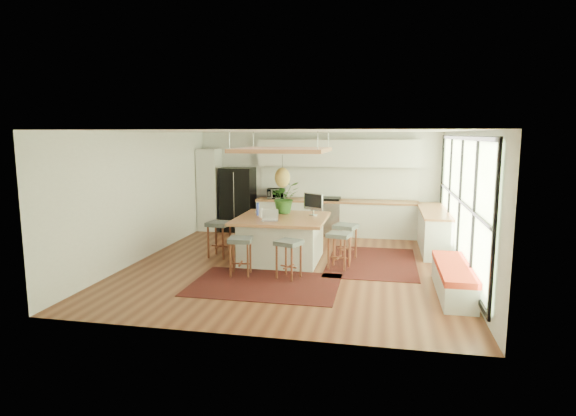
% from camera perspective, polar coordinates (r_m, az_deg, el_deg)
% --- Properties ---
extents(floor, '(7.00, 7.00, 0.00)m').
position_cam_1_polar(floor, '(9.80, 0.57, -6.84)').
color(floor, '#512417').
rests_on(floor, ground).
extents(ceiling, '(7.00, 7.00, 0.00)m').
position_cam_1_polar(ceiling, '(9.44, 0.60, 9.15)').
color(ceiling, white).
rests_on(ceiling, ground).
extents(wall_back, '(6.50, 0.00, 6.50)m').
position_cam_1_polar(wall_back, '(12.96, 3.49, 3.05)').
color(wall_back, silver).
rests_on(wall_back, ground).
extents(wall_front, '(6.50, 0.00, 6.50)m').
position_cam_1_polar(wall_front, '(6.17, -5.53, -3.32)').
color(wall_front, silver).
rests_on(wall_front, ground).
extents(wall_left, '(0.00, 7.00, 7.00)m').
position_cam_1_polar(wall_left, '(10.62, -16.91, 1.43)').
color(wall_left, silver).
rests_on(wall_left, ground).
extents(wall_right, '(0.00, 7.00, 7.00)m').
position_cam_1_polar(wall_right, '(9.48, 20.27, 0.41)').
color(wall_right, silver).
rests_on(wall_right, ground).
extents(window_wall, '(0.10, 6.20, 2.60)m').
position_cam_1_polar(window_wall, '(9.47, 20.11, 0.72)').
color(window_wall, black).
rests_on(window_wall, wall_right).
extents(pantry, '(0.55, 0.60, 2.25)m').
position_cam_1_polar(pantry, '(13.40, -9.31, 2.18)').
color(pantry, silver).
rests_on(pantry, floor).
extents(back_counter_base, '(4.20, 0.60, 0.88)m').
position_cam_1_polar(back_counter_base, '(12.70, 5.71, -1.23)').
color(back_counter_base, silver).
rests_on(back_counter_base, floor).
extents(back_counter_top, '(4.24, 0.64, 0.05)m').
position_cam_1_polar(back_counter_top, '(12.63, 5.75, 0.82)').
color(back_counter_top, brown).
rests_on(back_counter_top, back_counter_base).
extents(backsplash, '(4.20, 0.02, 0.80)m').
position_cam_1_polar(backsplash, '(12.87, 5.91, 2.99)').
color(backsplash, white).
rests_on(backsplash, wall_back).
extents(upper_cabinets, '(4.20, 0.34, 0.70)m').
position_cam_1_polar(upper_cabinets, '(12.66, 5.90, 6.52)').
color(upper_cabinets, silver).
rests_on(upper_cabinets, wall_back).
extents(range, '(0.76, 0.62, 1.00)m').
position_cam_1_polar(range, '(12.72, 4.60, -0.93)').
color(range, '#A5A5AA').
rests_on(range, floor).
extents(right_counter_base, '(0.60, 2.50, 0.88)m').
position_cam_1_polar(right_counter_base, '(11.54, 16.96, -2.59)').
color(right_counter_base, silver).
rests_on(right_counter_base, floor).
extents(right_counter_top, '(0.64, 2.54, 0.05)m').
position_cam_1_polar(right_counter_top, '(11.46, 17.07, -0.34)').
color(right_counter_top, brown).
rests_on(right_counter_top, right_counter_base).
extents(window_bench, '(0.52, 2.00, 0.50)m').
position_cam_1_polar(window_bench, '(8.50, 19.09, -8.04)').
color(window_bench, silver).
rests_on(window_bench, floor).
extents(ceiling_panel, '(1.86, 1.86, 0.80)m').
position_cam_1_polar(ceiling_panel, '(9.91, -0.68, 5.37)').
color(ceiling_panel, brown).
rests_on(ceiling_panel, ceiling).
extents(rug_near, '(2.60, 1.80, 0.01)m').
position_cam_1_polar(rug_near, '(8.59, -2.79, -9.09)').
color(rug_near, black).
rests_on(rug_near, floor).
extents(rug_right, '(1.80, 2.60, 0.01)m').
position_cam_1_polar(rug_right, '(10.18, 9.95, -6.36)').
color(rug_right, black).
rests_on(rug_right, floor).
extents(fridge, '(0.88, 0.70, 1.74)m').
position_cam_1_polar(fridge, '(13.17, -5.96, 1.26)').
color(fridge, black).
rests_on(fridge, floor).
extents(island, '(1.85, 1.85, 0.93)m').
position_cam_1_polar(island, '(10.07, -0.74, -3.69)').
color(island, brown).
rests_on(island, floor).
extents(stool_near_left, '(0.48, 0.48, 0.72)m').
position_cam_1_polar(stool_near_left, '(9.10, -5.68, -5.81)').
color(stool_near_left, '#494F50').
rests_on(stool_near_left, floor).
extents(stool_near_right, '(0.54, 0.54, 0.72)m').
position_cam_1_polar(stool_near_right, '(8.86, 0.09, -6.17)').
color(stool_near_right, '#494F50').
rests_on(stool_near_right, floor).
extents(stool_right_front, '(0.51, 0.51, 0.73)m').
position_cam_1_polar(stool_right_front, '(9.54, 6.10, -5.13)').
color(stool_right_front, '#494F50').
rests_on(stool_right_front, floor).
extents(stool_right_back, '(0.56, 0.56, 0.76)m').
position_cam_1_polar(stool_right_back, '(10.24, 6.86, -4.17)').
color(stool_right_back, '#494F50').
rests_on(stool_right_back, floor).
extents(stool_left_side, '(0.52, 0.52, 0.78)m').
position_cam_1_polar(stool_left_side, '(10.48, -8.18, -3.90)').
color(stool_left_side, '#494F50').
rests_on(stool_left_side, floor).
extents(laptop, '(0.38, 0.40, 0.24)m').
position_cam_1_polar(laptop, '(9.50, -2.17, -0.86)').
color(laptop, '#A5A5AA').
rests_on(laptop, island).
extents(monitor, '(0.54, 0.43, 0.48)m').
position_cam_1_polar(monitor, '(10.17, 3.02, 0.57)').
color(monitor, '#A5A5AA').
rests_on(monitor, island).
extents(microwave, '(0.53, 0.35, 0.34)m').
position_cam_1_polar(microwave, '(12.86, -1.39, 1.87)').
color(microwave, '#A5A5AA').
rests_on(microwave, back_counter_top).
extents(island_plant, '(0.87, 0.90, 0.55)m').
position_cam_1_polar(island_plant, '(10.44, -0.41, 0.87)').
color(island_plant, '#1E4C19').
rests_on(island_plant, island).
extents(island_bowl, '(0.21, 0.21, 0.05)m').
position_cam_1_polar(island_bowl, '(10.41, -3.40, -0.56)').
color(island_bowl, beige).
rests_on(island_bowl, island).
extents(island_bottle_0, '(0.07, 0.07, 0.19)m').
position_cam_1_polar(island_bottle_0, '(10.19, -3.65, -0.36)').
color(island_bottle_0, blue).
rests_on(island_bottle_0, island).
extents(island_bottle_1, '(0.07, 0.07, 0.19)m').
position_cam_1_polar(island_bottle_1, '(9.91, -3.19, -0.61)').
color(island_bottle_1, white).
rests_on(island_bottle_1, island).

